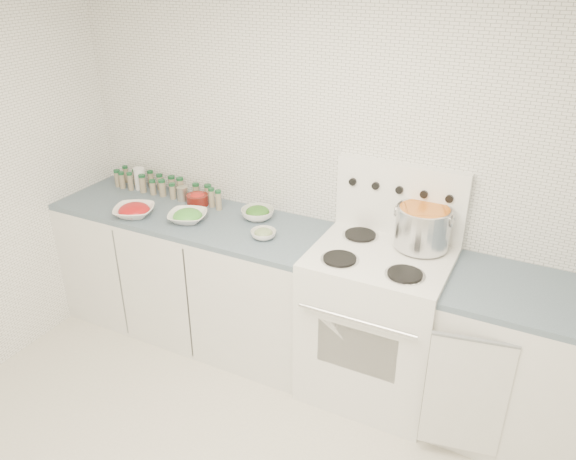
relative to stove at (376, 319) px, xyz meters
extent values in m
cube|color=white|center=(-0.48, 0.32, 0.75)|extent=(3.50, 0.02, 2.50)
cube|color=white|center=(-1.30, 0.00, -0.06)|extent=(1.85, 0.62, 0.86)
cube|color=#425363|center=(-1.30, 0.00, 0.39)|extent=(1.85, 0.62, 0.03)
cube|color=white|center=(0.00, -0.01, -0.04)|extent=(0.76, 0.65, 0.92)
cube|color=black|center=(0.00, -0.33, 0.00)|extent=(0.45, 0.01, 0.28)
cylinder|color=silver|center=(0.00, -0.37, 0.22)|extent=(0.65, 0.02, 0.02)
cube|color=white|center=(0.00, -0.01, 0.43)|extent=(0.76, 0.65, 0.01)
cube|color=white|center=(0.00, 0.28, 0.65)|extent=(0.76, 0.06, 0.43)
cylinder|color=silver|center=(-0.18, -0.17, 0.44)|extent=(0.21, 0.21, 0.01)
cylinder|color=black|center=(-0.18, -0.17, 0.45)|extent=(0.18, 0.18, 0.01)
cylinder|color=silver|center=(0.18, -0.17, 0.44)|extent=(0.21, 0.21, 0.01)
cylinder|color=black|center=(0.18, -0.17, 0.45)|extent=(0.18, 0.18, 0.01)
cylinder|color=silver|center=(-0.18, 0.15, 0.44)|extent=(0.21, 0.21, 0.01)
cylinder|color=black|center=(-0.18, 0.15, 0.45)|extent=(0.18, 0.18, 0.01)
cylinder|color=silver|center=(0.18, 0.15, 0.44)|extent=(0.21, 0.21, 0.01)
cylinder|color=black|center=(0.18, 0.15, 0.45)|extent=(0.18, 0.18, 0.01)
cylinder|color=black|center=(-0.28, 0.25, 0.72)|extent=(0.04, 0.02, 0.04)
cylinder|color=black|center=(-0.14, 0.25, 0.72)|extent=(0.04, 0.02, 0.04)
cylinder|color=black|center=(0.00, 0.25, 0.72)|extent=(0.04, 0.02, 0.04)
cylinder|color=black|center=(0.14, 0.25, 0.72)|extent=(0.04, 0.02, 0.04)
cylinder|color=black|center=(0.28, 0.25, 0.72)|extent=(0.04, 0.02, 0.04)
cube|color=white|center=(0.82, 0.00, -0.06)|extent=(0.89, 0.62, 0.86)
cube|color=#425363|center=(0.82, 0.00, 0.39)|extent=(0.89, 0.62, 0.03)
cube|color=white|center=(0.59, -0.34, -0.07)|extent=(0.40, 0.09, 0.70)
cylinder|color=silver|center=(0.17, 0.16, 0.57)|extent=(0.30, 0.30, 0.23)
cylinder|color=#BF601B|center=(0.17, 0.16, 0.67)|extent=(0.27, 0.27, 0.03)
torus|color=silver|center=(0.02, 0.16, 0.63)|extent=(0.01, 0.07, 0.07)
torus|color=silver|center=(0.33, 0.16, 0.63)|extent=(0.01, 0.07, 0.07)
imported|color=white|center=(-1.60, -0.17, 0.43)|extent=(0.34, 0.34, 0.06)
ellipsoid|color=red|center=(-1.60, -0.17, 0.45)|extent=(0.18, 0.18, 0.08)
imported|color=white|center=(-1.24, -0.09, 0.43)|extent=(0.31, 0.31, 0.06)
ellipsoid|color=#40872C|center=(-1.24, -0.09, 0.44)|extent=(0.17, 0.17, 0.08)
imported|color=white|center=(-0.87, 0.14, 0.44)|extent=(0.24, 0.24, 0.07)
ellipsoid|color=#20621C|center=(-0.87, 0.14, 0.45)|extent=(0.15, 0.15, 0.07)
imported|color=white|center=(-0.70, -0.07, 0.43)|extent=(0.19, 0.19, 0.05)
ellipsoid|color=#2C491D|center=(-0.70, -0.07, 0.44)|extent=(0.11, 0.11, 0.05)
cylinder|color=#621610|center=(-1.34, 0.15, 0.44)|extent=(0.14, 0.14, 0.07)
ellipsoid|color=#B72D0C|center=(-1.34, 0.15, 0.47)|extent=(0.11, 0.11, 0.05)
cylinder|color=white|center=(-1.86, 0.21, 0.48)|extent=(0.09, 0.09, 0.16)
cylinder|color=#B9AD9C|center=(-1.47, 0.17, 0.45)|extent=(0.10, 0.10, 0.10)
cylinder|color=gray|center=(-2.05, 0.26, 0.46)|extent=(0.04, 0.04, 0.11)
cylinder|color=#154B27|center=(-2.05, 0.26, 0.52)|extent=(0.04, 0.04, 0.02)
cylinder|color=gray|center=(-1.95, 0.26, 0.45)|extent=(0.04, 0.04, 0.10)
cylinder|color=#154B27|center=(-1.95, 0.26, 0.51)|extent=(0.04, 0.04, 0.02)
cylinder|color=gray|center=(-1.81, 0.26, 0.46)|extent=(0.04, 0.04, 0.11)
cylinder|color=#154B27|center=(-1.81, 0.26, 0.52)|extent=(0.04, 0.04, 0.02)
cylinder|color=gray|center=(-1.73, 0.26, 0.45)|extent=(0.04, 0.04, 0.10)
cylinder|color=#154B27|center=(-1.73, 0.26, 0.51)|extent=(0.05, 0.05, 0.02)
cylinder|color=gray|center=(-1.63, 0.26, 0.45)|extent=(0.05, 0.05, 0.10)
cylinder|color=#154B27|center=(-1.63, 0.26, 0.51)|extent=(0.05, 0.05, 0.02)
cylinder|color=gray|center=(-1.54, 0.25, 0.46)|extent=(0.05, 0.05, 0.11)
cylinder|color=#154B27|center=(-1.54, 0.25, 0.52)|extent=(0.05, 0.05, 0.02)
cylinder|color=gray|center=(-1.41, 0.25, 0.45)|extent=(0.04, 0.04, 0.09)
cylinder|color=#154B27|center=(-1.41, 0.25, 0.50)|extent=(0.05, 0.05, 0.02)
cylinder|color=gray|center=(-1.32, 0.26, 0.45)|extent=(0.05, 0.05, 0.09)
cylinder|color=#154B27|center=(-1.32, 0.26, 0.50)|extent=(0.05, 0.05, 0.02)
cylinder|color=gray|center=(-2.04, 0.17, 0.46)|extent=(0.04, 0.04, 0.11)
cylinder|color=#154B27|center=(-2.04, 0.17, 0.52)|extent=(0.05, 0.05, 0.02)
cylinder|color=gray|center=(-1.91, 0.16, 0.46)|extent=(0.04, 0.04, 0.11)
cylinder|color=#154B27|center=(-1.91, 0.16, 0.53)|extent=(0.04, 0.04, 0.02)
cylinder|color=gray|center=(-1.81, 0.16, 0.46)|extent=(0.05, 0.05, 0.11)
cylinder|color=#154B27|center=(-1.81, 0.16, 0.53)|extent=(0.05, 0.05, 0.02)
cylinder|color=gray|center=(-1.72, 0.16, 0.45)|extent=(0.04, 0.04, 0.09)
cylinder|color=#154B27|center=(-1.72, 0.16, 0.50)|extent=(0.04, 0.04, 0.02)
cylinder|color=gray|center=(-1.64, 0.17, 0.46)|extent=(0.05, 0.05, 0.10)
cylinder|color=#154B27|center=(-1.64, 0.17, 0.52)|extent=(0.05, 0.05, 0.02)
cylinder|color=gray|center=(-1.55, 0.16, 0.45)|extent=(0.04, 0.04, 0.10)
cylinder|color=#154B27|center=(-1.55, 0.16, 0.51)|extent=(0.04, 0.04, 0.02)
cylinder|color=gray|center=(-1.23, 0.17, 0.46)|extent=(0.04, 0.04, 0.12)
cylinder|color=#154B27|center=(-1.23, 0.17, 0.53)|extent=(0.04, 0.04, 0.02)
cylinder|color=gray|center=(-1.17, 0.15, 0.46)|extent=(0.04, 0.04, 0.12)
cylinder|color=#154B27|center=(-1.17, 0.15, 0.53)|extent=(0.04, 0.04, 0.02)
cylinder|color=gray|center=(-1.99, 0.16, 0.46)|extent=(0.04, 0.04, 0.10)
cylinder|color=#154B27|center=(-1.99, 0.16, 0.52)|extent=(0.04, 0.04, 0.02)
camera|label=1|loc=(0.76, -2.65, 1.93)|focal=35.00mm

